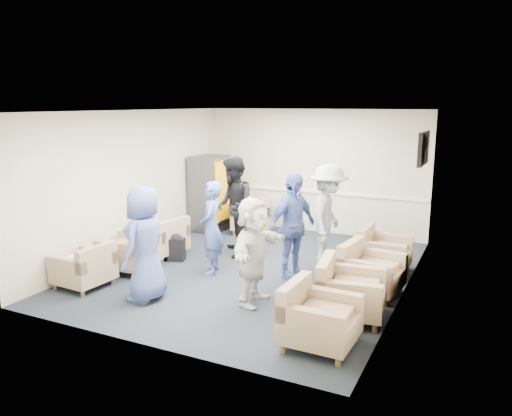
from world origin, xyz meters
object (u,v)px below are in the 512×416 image
at_px(armchair_left_mid, 132,253).
at_px(armchair_right_near, 316,320).
at_px(person_mid_left, 211,228).
at_px(person_mid_right, 292,226).
at_px(person_back_right, 328,216).
at_px(armchair_right_midnear, 347,293).
at_px(armchair_right_midfar, 368,272).
at_px(vending_machine, 210,193).
at_px(person_front_left, 145,244).
at_px(armchair_right_far, 381,253).
at_px(armchair_corner, 251,217).
at_px(armchair_left_near, 86,269).
at_px(person_front_right, 253,251).
at_px(armchair_left_far, 163,240).
at_px(person_back_left, 233,207).

distance_m(armchair_left_mid, armchair_right_near, 3.90).
height_order(person_mid_left, person_mid_right, person_mid_right).
height_order(person_back_right, person_mid_right, person_back_right).
distance_m(armchair_left_mid, armchair_right_midnear, 3.82).
bearing_deg(armchair_right_midfar, vending_machine, 68.42).
bearing_deg(armchair_right_near, person_front_left, 85.40).
height_order(armchair_left_mid, armchair_right_midfar, armchair_right_midfar).
height_order(vending_machine, person_mid_left, vending_machine).
xyz_separation_m(armchair_left_mid, person_mid_left, (1.27, 0.52, 0.46)).
bearing_deg(armchair_right_midnear, armchair_right_far, -8.96).
xyz_separation_m(armchair_right_near, person_back_right, (-0.78, 2.87, 0.58)).
xyz_separation_m(armchair_corner, person_mid_right, (1.91, -2.35, 0.52)).
distance_m(armchair_left_near, person_front_left, 1.27).
bearing_deg(vending_machine, person_mid_left, -58.81).
bearing_deg(person_back_right, person_front_right, 161.00).
distance_m(armchair_right_far, armchair_corner, 3.47).
bearing_deg(armchair_right_midfar, person_front_left, 127.11).
distance_m(person_mid_left, person_back_right, 2.02).
xyz_separation_m(armchair_left_far, armchair_right_far, (3.87, 0.90, 0.01)).
distance_m(armchair_left_near, person_mid_right, 3.32).
distance_m(person_back_right, person_front_right, 2.08).
height_order(armchair_left_near, vending_machine, vending_machine).
relative_size(armchair_left_mid, person_back_left, 0.49).
height_order(armchair_left_mid, armchair_corner, armchair_corner).
distance_m(person_front_left, person_back_left, 2.47).
bearing_deg(armchair_right_far, person_front_right, 148.63).
bearing_deg(armchair_right_midnear, vending_machine, 42.87).
height_order(person_mid_right, person_front_right, person_mid_right).
bearing_deg(person_back_left, person_front_right, 2.15).
relative_size(armchair_left_near, armchair_left_far, 0.90).
bearing_deg(person_mid_right, armchair_left_far, 110.31).
xyz_separation_m(armchair_right_midnear, armchair_right_midfar, (0.06, 0.98, -0.01)).
xyz_separation_m(armchair_corner, vending_machine, (-0.90, -0.23, 0.49)).
bearing_deg(armchair_right_midnear, person_mid_right, 39.19).
xyz_separation_m(armchair_right_midnear, armchair_right_far, (0.02, 2.08, -0.02)).
distance_m(armchair_left_far, vending_machine, 2.15).
height_order(armchair_left_far, person_back_left, person_back_left).
xyz_separation_m(armchair_left_far, person_back_left, (1.16, 0.63, 0.62)).
distance_m(armchair_left_near, armchair_corner, 4.25).
distance_m(armchair_right_near, armchair_corner, 5.38).
bearing_deg(armchair_corner, person_mid_left, 78.26).
bearing_deg(armchair_left_near, person_mid_left, 139.48).
distance_m(armchair_right_midnear, person_front_right, 1.42).
bearing_deg(armchair_right_far, person_mid_left, 117.63).
xyz_separation_m(vending_machine, person_back_left, (1.37, -1.45, 0.09)).
relative_size(armchair_left_mid, armchair_left_far, 1.02).
relative_size(person_mid_left, person_front_right, 1.01).
bearing_deg(person_mid_left, armchair_left_mid, -88.24).
height_order(armchair_right_midfar, armchair_corner, armchair_corner).
distance_m(armchair_right_midfar, person_back_right, 1.46).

